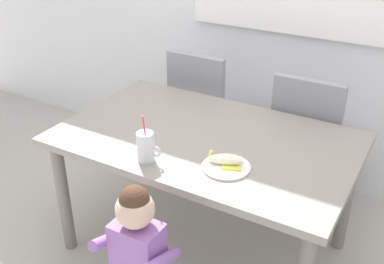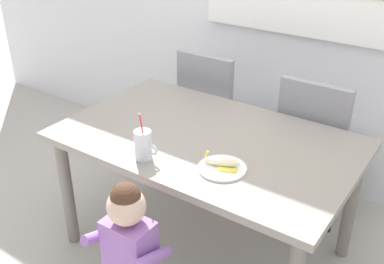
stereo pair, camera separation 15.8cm
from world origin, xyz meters
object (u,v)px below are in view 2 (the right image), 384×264
at_px(dining_chair_right, 316,141).
at_px(snack_plate, 222,168).
at_px(toddler_standing, 129,243).
at_px(peeled_banana, 222,162).
at_px(dining_table, 207,151).
at_px(dining_chair_left, 213,108).
at_px(milk_cup, 143,147).

xyz_separation_m(dining_chair_right, snack_plate, (-0.14, -0.89, 0.22)).
bearing_deg(toddler_standing, peeled_banana, 65.57).
relative_size(toddler_standing, peeled_banana, 4.78).
xyz_separation_m(dining_table, dining_chair_right, (0.37, 0.66, -0.12)).
height_order(toddler_standing, peeled_banana, peeled_banana).
height_order(dining_chair_left, peeled_banana, dining_chair_left).
bearing_deg(dining_table, dining_chair_left, 119.68).
height_order(dining_table, snack_plate, snack_plate).
bearing_deg(dining_chair_left, peeled_banana, 124.13).
xyz_separation_m(dining_chair_left, peeled_banana, (0.64, -0.94, 0.25)).
bearing_deg(peeled_banana, toddler_standing, -114.43).
relative_size(dining_chair_right, snack_plate, 4.17).
bearing_deg(snack_plate, peeled_banana, 117.23).
distance_m(dining_table, snack_plate, 0.34).
bearing_deg(snack_plate, milk_cup, -159.97).
distance_m(dining_chair_right, milk_cup, 1.18).
height_order(milk_cup, snack_plate, milk_cup).
bearing_deg(dining_chair_right, milk_cup, 64.00).
xyz_separation_m(dining_table, milk_cup, (-0.13, -0.36, 0.16)).
bearing_deg(dining_table, peeled_banana, -44.13).
bearing_deg(dining_chair_right, dining_chair_left, -4.06).
relative_size(milk_cup, peeled_banana, 1.44).
relative_size(dining_chair_left, peeled_banana, 5.47).
height_order(dining_table, dining_chair_left, dining_chair_left).
bearing_deg(peeled_banana, dining_chair_right, 80.68).
distance_m(dining_chair_right, snack_plate, 0.93).
height_order(toddler_standing, snack_plate, toddler_standing).
height_order(dining_table, toddler_standing, toddler_standing).
relative_size(dining_chair_left, dining_chair_right, 1.00).
height_order(snack_plate, peeled_banana, peeled_banana).
xyz_separation_m(toddler_standing, peeled_banana, (0.20, 0.45, 0.26)).
bearing_deg(dining_table, snack_plate, -44.85).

